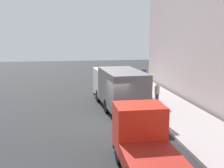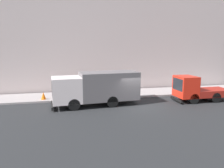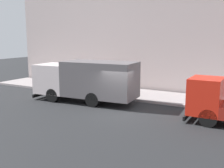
{
  "view_description": "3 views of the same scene",
  "coord_description": "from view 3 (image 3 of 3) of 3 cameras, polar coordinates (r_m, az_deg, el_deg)",
  "views": [
    {
      "loc": [
        -2.34,
        -15.91,
        5.4
      ],
      "look_at": [
        0.81,
        3.63,
        1.73
      ],
      "focal_mm": 43.28,
      "sensor_mm": 36.0,
      "label": 1
    },
    {
      "loc": [
        -17.04,
        5.9,
        5.12
      ],
      "look_at": [
        1.59,
        1.78,
        1.79
      ],
      "focal_mm": 34.05,
      "sensor_mm": 36.0,
      "label": 2
    },
    {
      "loc": [
        -14.6,
        -7.66,
        4.65
      ],
      "look_at": [
        1.43,
        1.24,
        1.43
      ],
      "focal_mm": 43.65,
      "sensor_mm": 36.0,
      "label": 3
    }
  ],
  "objects": [
    {
      "name": "pedestrian_walking",
      "position": [
        23.22,
        -5.6,
        1.1
      ],
      "size": [
        0.49,
        0.49,
        1.75
      ],
      "rotation": [
        0.0,
        0.0,
        5.55
      ],
      "color": "#402E54",
      "rests_on": "sidewalk"
    },
    {
      "name": "building_facade",
      "position": [
        23.25,
        10.02,
        12.08
      ],
      "size": [
        0.5,
        30.0,
        11.15
      ],
      "primitive_type": "cube",
      "color": "#C1AEAB",
      "rests_on": "ground"
    },
    {
      "name": "large_utility_truck",
      "position": [
        19.43,
        -5.48,
        0.98
      ],
      "size": [
        2.99,
        7.75,
        2.94
      ],
      "rotation": [
        0.0,
        0.0,
        0.07
      ],
      "color": "silver",
      "rests_on": "ground"
    },
    {
      "name": "pedestrian_standing",
      "position": [
        21.68,
        -0.21,
        0.45
      ],
      "size": [
        0.48,
        0.48,
        1.72
      ],
      "rotation": [
        0.0,
        0.0,
        0.42
      ],
      "color": "#493558",
      "rests_on": "sidewalk"
    },
    {
      "name": "traffic_cone_orange",
      "position": [
        24.47,
        -11.38,
        0.02
      ],
      "size": [
        0.48,
        0.48,
        0.69
      ],
      "primitive_type": "cone",
      "color": "orange",
      "rests_on": "sidewalk"
    },
    {
      "name": "street_sign_post",
      "position": [
        21.7,
        -4.15,
        2.1
      ],
      "size": [
        0.44,
        0.08,
        2.59
      ],
      "color": "#4C5156",
      "rests_on": "sidewalk"
    },
    {
      "name": "sidewalk",
      "position": [
        21.46,
        7.46,
        -2.42
      ],
      "size": [
        3.83,
        30.0,
        0.17
      ],
      "primitive_type": "cube",
      "color": "#9D9493",
      "rests_on": "ground"
    },
    {
      "name": "ground",
      "position": [
        17.13,
        1.33,
        -5.8
      ],
      "size": [
        80.0,
        80.0,
        0.0
      ],
      "primitive_type": "plane",
      "color": "#242527"
    }
  ]
}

